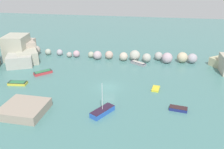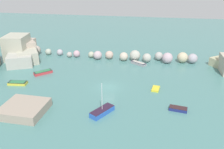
# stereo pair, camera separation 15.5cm
# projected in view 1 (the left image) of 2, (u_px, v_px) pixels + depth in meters

# --- Properties ---
(cove_water) EXTENTS (160.00, 160.00, 0.00)m
(cove_water) POSITION_uv_depth(u_px,v_px,m) (109.00, 87.00, 47.40)
(cove_water) COLOR slate
(cove_water) RESTS_ON ground
(cliff_headland_left) EXTENTS (17.20, 19.69, 6.42)m
(cliff_headland_left) POSITION_uv_depth(u_px,v_px,m) (10.00, 52.00, 60.16)
(cliff_headland_left) COLOR #A9A894
(cliff_headland_left) RESTS_ON ground
(rock_breakwater) EXTENTS (43.46, 4.25, 2.69)m
(rock_breakwater) POSITION_uv_depth(u_px,v_px,m) (127.00, 56.00, 61.56)
(rock_breakwater) COLOR #AB9B8F
(rock_breakwater) RESTS_ON ground
(stone_dock) EXTENTS (6.88, 6.58, 1.43)m
(stone_dock) POSITION_uv_depth(u_px,v_px,m) (24.00, 109.00, 38.68)
(stone_dock) COLOR gray
(stone_dock) RESTS_ON ground
(moored_boat_0) EXTENTS (3.77, 3.77, 0.67)m
(moored_boat_0) POSITION_uv_depth(u_px,v_px,m) (43.00, 72.00, 53.44)
(moored_boat_0) COLOR #C1373C
(moored_boat_0) RESTS_ON cove_water
(moored_boat_1) EXTENTS (3.05, 1.71, 0.57)m
(moored_boat_1) POSITION_uv_depth(u_px,v_px,m) (178.00, 109.00, 39.56)
(moored_boat_1) COLOR navy
(moored_boat_1) RESTS_ON cove_water
(moored_boat_2) EXTENTS (3.58, 4.56, 5.37)m
(moored_boat_2) POSITION_uv_depth(u_px,v_px,m) (102.00, 111.00, 38.51)
(moored_boat_2) COLOR blue
(moored_boat_2) RESTS_ON cove_water
(moored_boat_3) EXTENTS (3.76, 1.88, 0.58)m
(moored_boat_3) POSITION_uv_depth(u_px,v_px,m) (18.00, 83.00, 48.52)
(moored_boat_3) COLOR gold
(moored_boat_3) RESTS_ON cove_water
(moored_boat_4) EXTENTS (4.00, 3.20, 0.66)m
(moored_boat_4) POSITION_uv_depth(u_px,v_px,m) (138.00, 63.00, 58.78)
(moored_boat_4) COLOR gray
(moored_boat_4) RESTS_ON cove_water
(moored_boat_5) EXTENTS (1.67, 2.49, 0.37)m
(moored_boat_5) POSITION_uv_depth(u_px,v_px,m) (156.00, 89.00, 46.48)
(moored_boat_5) COLOR gold
(moored_boat_5) RESTS_ON cove_water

